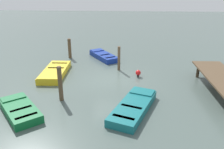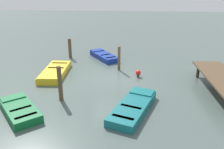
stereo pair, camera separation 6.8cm
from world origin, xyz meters
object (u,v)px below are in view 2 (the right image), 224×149
(rowboat_yellow, at_px, (55,72))
(mooring_piling_far_left, at_px, (60,84))
(mooring_piling_far_right, at_px, (70,48))
(marker_buoy, at_px, (138,73))
(rowboat_teal, at_px, (133,107))
(mooring_piling_near_right, at_px, (119,59))
(dock_segment, at_px, (223,80))
(rowboat_green, at_px, (20,110))
(rowboat_blue, at_px, (104,56))

(rowboat_yellow, xyz_separation_m, mooring_piling_far_left, (3.68, 1.47, 0.76))
(mooring_piling_far_right, height_order, marker_buoy, mooring_piling_far_right)
(rowboat_teal, relative_size, mooring_piling_near_right, 2.28)
(dock_segment, xyz_separation_m, rowboat_yellow, (-2.14, -10.51, -0.63))
(rowboat_green, distance_m, rowboat_yellow, 5.25)
(mooring_piling_far_left, bearing_deg, mooring_piling_near_right, 149.36)
(rowboat_green, xyz_separation_m, mooring_piling_far_right, (-9.24, 0.27, 0.61))
(rowboat_green, xyz_separation_m, rowboat_yellow, (-5.25, 0.15, -0.00))
(rowboat_teal, bearing_deg, rowboat_yellow, 70.07)
(rowboat_blue, xyz_separation_m, mooring_piling_far_right, (0.02, -2.87, 0.61))
(rowboat_blue, bearing_deg, rowboat_teal, 161.51)
(dock_segment, distance_m, marker_buoy, 5.25)
(rowboat_teal, bearing_deg, mooring_piling_far_right, 51.95)
(rowboat_yellow, bearing_deg, rowboat_blue, 141.32)
(rowboat_blue, bearing_deg, rowboat_yellow, 109.21)
(mooring_piling_far_right, bearing_deg, marker_buoy, 54.88)
(mooring_piling_near_right, bearing_deg, mooring_piling_far_right, -122.54)
(rowboat_green, bearing_deg, rowboat_blue, -59.01)
(mooring_piling_far_left, xyz_separation_m, mooring_piling_far_right, (-7.67, -1.35, -0.15))
(mooring_piling_near_right, bearing_deg, marker_buoy, 47.77)
(dock_segment, height_order, mooring_piling_near_right, mooring_piling_near_right)
(dock_segment, distance_m, mooring_piling_far_left, 9.17)
(rowboat_teal, xyz_separation_m, mooring_piling_far_right, (-8.54, -5.27, 0.61))
(rowboat_blue, distance_m, mooring_piling_far_right, 2.94)
(rowboat_green, height_order, rowboat_yellow, same)
(marker_buoy, bearing_deg, mooring_piling_near_right, -132.23)
(mooring_piling_far_left, bearing_deg, mooring_piling_far_right, -169.98)
(rowboat_green, bearing_deg, mooring_piling_far_left, -86.27)
(rowboat_yellow, relative_size, mooring_piling_far_right, 2.36)
(rowboat_yellow, bearing_deg, marker_buoy, 88.19)
(mooring_piling_far_left, height_order, mooring_piling_near_right, mooring_piling_far_left)
(marker_buoy, bearing_deg, mooring_piling_far_left, -49.23)
(mooring_piling_far_left, bearing_deg, rowboat_green, -45.99)
(dock_segment, distance_m, rowboat_teal, 5.70)
(rowboat_green, height_order, mooring_piling_far_left, mooring_piling_far_left)
(mooring_piling_near_right, xyz_separation_m, marker_buoy, (1.24, 1.37, -0.60))
(mooring_piling_far_left, bearing_deg, rowboat_blue, 168.85)
(mooring_piling_far_left, relative_size, marker_buoy, 4.05)
(rowboat_blue, relative_size, rowboat_green, 1.07)
(mooring_piling_far_right, bearing_deg, rowboat_blue, 90.47)
(dock_segment, height_order, mooring_piling_far_left, mooring_piling_far_left)
(rowboat_green, distance_m, rowboat_teal, 5.58)
(mooring_piling_far_left, distance_m, mooring_piling_near_right, 5.74)
(rowboat_green, height_order, mooring_piling_near_right, mooring_piling_near_right)
(mooring_piling_far_right, distance_m, marker_buoy, 6.92)
(rowboat_green, relative_size, mooring_piling_near_right, 1.73)
(rowboat_blue, bearing_deg, marker_buoy, -179.33)
(mooring_piling_far_left, distance_m, marker_buoy, 5.71)
(rowboat_yellow, relative_size, mooring_piling_near_right, 2.19)
(mooring_piling_far_left, bearing_deg, marker_buoy, 130.77)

